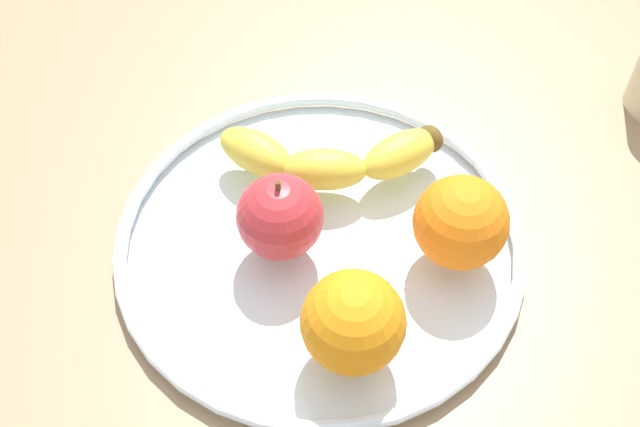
% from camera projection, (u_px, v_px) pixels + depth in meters
% --- Properties ---
extents(ground_plane, '(1.56, 1.56, 0.04)m').
position_uv_depth(ground_plane, '(320.00, 260.00, 0.72)').
color(ground_plane, '#937858').
extents(fruit_bowl, '(0.36, 0.36, 0.02)m').
position_uv_depth(fruit_bowl, '(320.00, 241.00, 0.70)').
color(fruit_bowl, silver).
rests_on(fruit_bowl, ground_plane).
extents(banana, '(0.22, 0.08, 0.04)m').
position_uv_depth(banana, '(332.00, 158.00, 0.72)').
color(banana, gold).
rests_on(banana, fruit_bowl).
extents(apple, '(0.07, 0.07, 0.08)m').
position_uv_depth(apple, '(280.00, 217.00, 0.65)').
color(apple, '#B52D33').
rests_on(apple, fruit_bowl).
extents(orange_center, '(0.08, 0.08, 0.08)m').
position_uv_depth(orange_center, '(461.00, 222.00, 0.65)').
color(orange_center, orange).
rests_on(orange_center, fruit_bowl).
extents(orange_back_left, '(0.08, 0.08, 0.08)m').
position_uv_depth(orange_back_left, '(353.00, 322.00, 0.59)').
color(orange_back_left, orange).
rests_on(orange_back_left, fruit_bowl).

